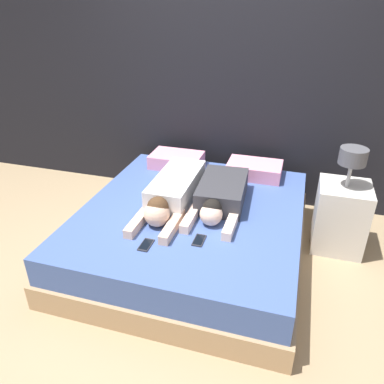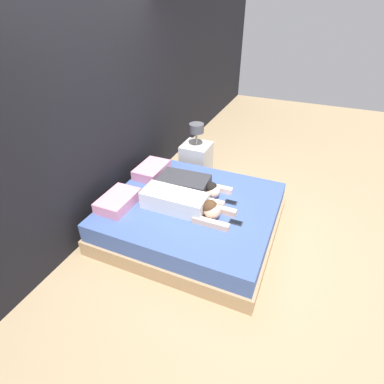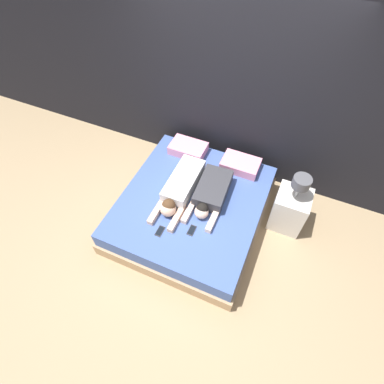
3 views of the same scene
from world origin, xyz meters
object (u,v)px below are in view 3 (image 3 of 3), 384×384
Objects in this scene: cell_phone_left at (160,231)px; person_left at (180,188)px; bed at (192,209)px; pillow_head_left at (188,148)px; cell_phone_right at (192,230)px; pillow_head_right at (240,164)px; person_right at (211,194)px; nightstand at (290,208)px.

person_left is at bearing 91.91° from cell_phone_left.
bed is 0.91m from pillow_head_left.
cell_phone_left is 0.38m from cell_phone_right.
person_left is 7.36× the size of cell_phone_left.
person_left reaches higher than cell_phone_left.
pillow_head_right is 0.57× the size of person_right.
pillow_head_left is 1.00× the size of pillow_head_right.
nightstand is (0.98, 0.33, -0.19)m from person_right.
person_left is 1.19× the size of person_right.
pillow_head_left is 0.79m from pillow_head_right.
bed is 3.92× the size of pillow_head_right.
person_left reaches higher than bed.
person_right is at bearing 62.42° from cell_phone_left.
bed is 0.39m from person_right.
pillow_head_right is 0.47× the size of person_left.
pillow_head_left reaches higher than cell_phone_right.
person_right is (0.21, 0.11, 0.31)m from bed.
cell_phone_left is 1.00× the size of cell_phone_right.
pillow_head_left is 0.77m from person_left.
bed is 0.37m from person_left.
cell_phone_right is at bearing -139.38° from nightstand.
person_left is at bearing -127.85° from pillow_head_right.
pillow_head_right is at bearing 52.15° from person_left.
pillow_head_left is at bearing 168.30° from nightstand.
cell_phone_right is (-0.21, -1.19, -0.06)m from pillow_head_right.
bed is at bearing -117.16° from pillow_head_right.
cell_phone_right is at bearing -67.03° from bed.
person_right is (0.60, -0.65, 0.02)m from pillow_head_left.
cell_phone_right is (0.36, -0.46, -0.10)m from person_left.
cell_phone_right is at bearing -92.78° from person_right.
person_left is (0.21, -0.74, 0.04)m from pillow_head_left.
pillow_head_left is 1.33m from cell_phone_right.
person_right is at bearing -105.95° from pillow_head_right.
cell_phone_right is at bearing -64.30° from pillow_head_left.
nightstand reaches higher than cell_phone_left.
person_left is 0.40m from person_right.
pillow_head_right is at bearing 74.05° from person_right.
nightstand is (1.37, 0.41, -0.20)m from person_left.
bed is 1.86× the size of person_left.
pillow_head_left is 1.63m from nightstand.
pillow_head_right reaches higher than cell_phone_right.
pillow_head_left is 0.89m from person_right.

